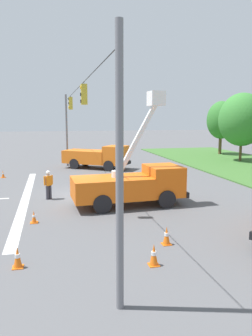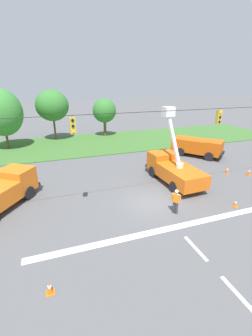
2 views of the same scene
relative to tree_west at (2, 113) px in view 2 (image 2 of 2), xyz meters
name	(u,v)px [view 2 (image 2 of 2)]	position (x,y,z in m)	size (l,w,h in m)	color
ground_plane	(153,202)	(12.04, -19.18, -4.68)	(200.00, 200.00, 0.00)	#565659
grass_verge	(99,143)	(12.04, -1.18, -4.63)	(56.00, 12.00, 0.10)	#3D6B2D
lane_markings	(190,242)	(12.04, -23.91, -4.68)	(17.60, 15.25, 0.01)	silver
signal_gantry	(155,147)	(11.98, -19.18, -0.43)	(26.20, 0.33, 7.20)	slate
tree_west	(2,113)	(0.00, 0.00, 0.00)	(4.95, 5.22, 7.62)	brown
tree_centre	(52,106)	(6.19, 2.75, 0.40)	(4.68, 4.73, 7.30)	brown
tree_east	(104,111)	(13.91, 2.76, -0.64)	(3.67, 3.40, 5.91)	brown
utility_truck_bucket_lift	(173,168)	(15.24, -16.38, -3.38)	(2.78, 6.44, 6.37)	orange
utility_truck_support_far	(197,146)	(21.75, -10.81, -3.47)	(5.37, 5.97, 2.07)	#D6560F
road_worker	(176,200)	(12.78, -21.02, -3.68)	(0.43, 0.55, 1.77)	#383842
traffic_cone_foreground_right	(236,203)	(17.30, -21.70, -4.41)	(0.36, 0.36, 0.59)	orange
traffic_cone_mid_right	(50,288)	(4.56, -24.73, -4.39)	(0.36, 0.36, 0.62)	orange
traffic_cone_near_bucket	(227,170)	(21.23, -16.50, -4.32)	(0.36, 0.36, 0.73)	orange
traffic_cone_lane_edge_a	(249,172)	(22.87, -17.55, -4.31)	(0.36, 0.36, 0.75)	orange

